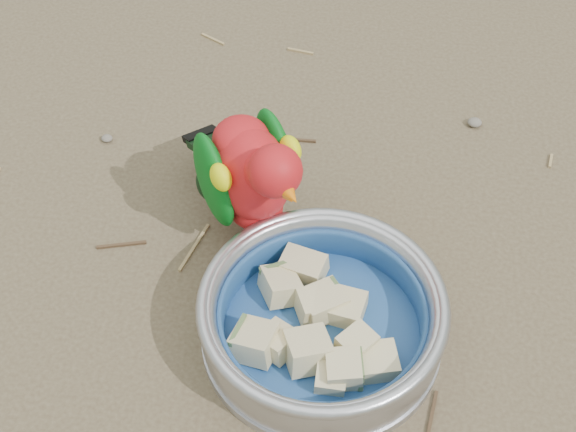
# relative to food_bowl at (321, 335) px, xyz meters

# --- Properties ---
(ground) EXTENTS (60.00, 60.00, 0.00)m
(ground) POSITION_rel_food_bowl_xyz_m (-0.04, 0.04, -0.01)
(ground) COLOR brown
(food_bowl) EXTENTS (0.22, 0.22, 0.02)m
(food_bowl) POSITION_rel_food_bowl_xyz_m (0.00, 0.00, 0.00)
(food_bowl) COLOR #B2B2BA
(food_bowl) RESTS_ON ground
(bowl_wall) EXTENTS (0.22, 0.22, 0.04)m
(bowl_wall) POSITION_rel_food_bowl_xyz_m (0.00, 0.00, 0.03)
(bowl_wall) COLOR #B2B2BA
(bowl_wall) RESTS_ON food_bowl
(fruit_wedges) EXTENTS (0.13, 0.13, 0.03)m
(fruit_wedges) POSITION_rel_food_bowl_xyz_m (0.00, 0.00, 0.02)
(fruit_wedges) COLOR beige
(fruit_wedges) RESTS_ON food_bowl
(lory_parrot) EXTENTS (0.19, 0.21, 0.16)m
(lory_parrot) POSITION_rel_food_bowl_xyz_m (-0.08, 0.12, 0.07)
(lory_parrot) COLOR red
(lory_parrot) RESTS_ON ground
(ground_debris) EXTENTS (0.90, 0.80, 0.01)m
(ground_debris) POSITION_rel_food_bowl_xyz_m (-0.07, 0.07, -0.01)
(ground_debris) COLOR #9F8555
(ground_debris) RESTS_ON ground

